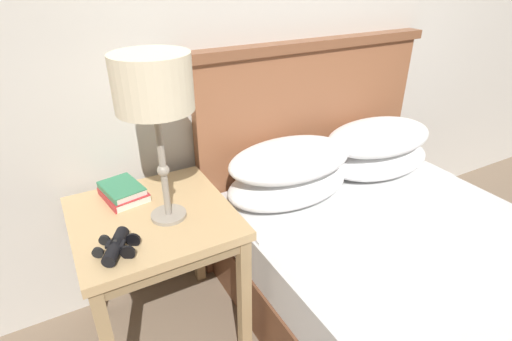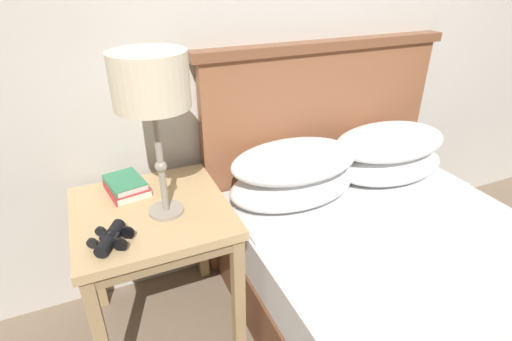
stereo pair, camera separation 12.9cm
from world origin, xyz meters
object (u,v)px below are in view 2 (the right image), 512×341
Objects in this scene: nightstand at (153,227)px; book_stacked_on_top at (124,182)px; binoculars_pair at (111,238)px; bed at (419,290)px; book_on_nightstand at (126,188)px; table_lamp at (151,85)px.

book_stacked_on_top is at bearing 111.75° from nightstand.
book_stacked_on_top reaches higher than binoculars_pair.
bed is 9.21× the size of book_stacked_on_top.
binoculars_pair reaches higher than book_on_nightstand.
bed is at bearing -17.70° from binoculars_pair.
binoculars_pair is (-0.16, -0.16, 0.11)m from nightstand.
book_on_nightstand is (-1.00, 0.68, 0.35)m from bed.
nightstand is 0.21m from book_on_nightstand.
nightstand is 2.98× the size of book_on_nightstand.
bed is 11.84× the size of binoculars_pair.
binoculars_pair is (-0.09, -0.33, -0.02)m from book_stacked_on_top.
bed is 1.26m from book_on_nightstand.
table_lamp is 3.71× the size of binoculars_pair.
book_on_nightstand is 0.34m from binoculars_pair.
table_lamp is 2.89× the size of book_stacked_on_top.
binoculars_pair is (-1.09, 0.35, 0.35)m from bed.
book_stacked_on_top is 1.28× the size of binoculars_pair.
book_on_nightstand is 1.03× the size of book_stacked_on_top.
book_stacked_on_top is at bearing 118.76° from table_lamp.
bed is at bearing -28.66° from nightstand.
table_lamp is 0.52m from binoculars_pair.
bed is 1.20m from binoculars_pair.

